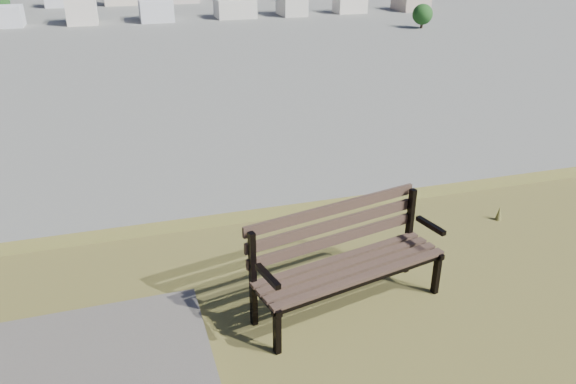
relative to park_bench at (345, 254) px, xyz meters
name	(u,v)px	position (x,y,z in m)	size (l,w,h in m)	color
park_bench	(345,254)	(0.00, 0.00, 0.00)	(1.90, 0.97, 0.95)	#3B2C22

